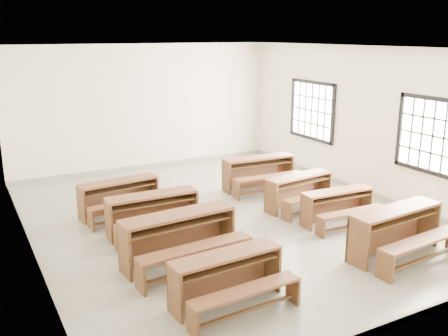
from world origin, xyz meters
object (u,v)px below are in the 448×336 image
desk_set_1 (180,235)px  desk_set_6 (300,189)px  desk_set_4 (398,229)px  desk_set_7 (259,171)px  desk_set_0 (228,275)px  desk_set_3 (120,195)px  desk_set_5 (339,204)px  desk_set_2 (154,211)px

desk_set_1 → desk_set_6: desk_set_1 is taller
desk_set_4 → desk_set_7: 4.04m
desk_set_0 → desk_set_6: size_ratio=0.99×
desk_set_7 → desk_set_3: bearing=-173.5°
desk_set_4 → desk_set_5: bearing=81.3°
desk_set_1 → desk_set_2: desk_set_1 is taller
desk_set_6 → desk_set_7: bearing=85.1°
desk_set_1 → desk_set_2: bearing=83.0°
desk_set_1 → desk_set_3: (-0.17, 2.52, -0.06)m
desk_set_2 → desk_set_6: 3.10m
desk_set_0 → desk_set_3: (-0.25, 3.89, 0.00)m
desk_set_1 → desk_set_6: (3.17, 1.19, -0.07)m
desk_set_1 → desk_set_2: 1.32m
desk_set_2 → desk_set_4: bearing=-40.0°
desk_set_3 → desk_set_6: (3.34, -1.33, -0.01)m
desk_set_0 → desk_set_4: (3.08, 0.01, 0.05)m
desk_set_1 → desk_set_7: desk_set_1 is taller
desk_set_1 → desk_set_6: size_ratio=1.17×
desk_set_5 → desk_set_2: bearing=162.6°
desk_set_3 → desk_set_6: desk_set_3 is taller
desk_set_0 → desk_set_5: size_ratio=1.08×
desk_set_5 → desk_set_7: size_ratio=0.85×
desk_set_4 → desk_set_0: bearing=175.7°
desk_set_3 → desk_set_5: desk_set_3 is taller
desk_set_7 → desk_set_4: bearing=-85.8°
desk_set_0 → desk_set_7: size_ratio=0.92×
desk_set_0 → desk_set_4: desk_set_4 is taller
desk_set_2 → desk_set_5: desk_set_2 is taller
desk_set_1 → desk_set_5: (3.27, 0.15, -0.10)m
desk_set_1 → desk_set_5: bearing=-1.3°
desk_set_0 → desk_set_3: 3.90m
desk_set_4 → desk_set_7: desk_set_4 is taller
desk_set_1 → desk_set_4: (3.16, -1.37, -0.02)m
desk_set_3 → desk_set_7: 3.30m
desk_set_0 → desk_set_3: bearing=90.7°
desk_set_5 → desk_set_7: bearing=95.9°
desk_set_4 → desk_set_1: bearing=152.1°
desk_set_1 → desk_set_3: size_ratio=1.14×
desk_set_0 → desk_set_5: (3.19, 1.53, -0.03)m
desk_set_5 → desk_set_6: bearing=98.3°
desk_set_1 → desk_set_7: size_ratio=1.09×
desk_set_6 → desk_set_7: (-0.04, 1.48, 0.04)m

